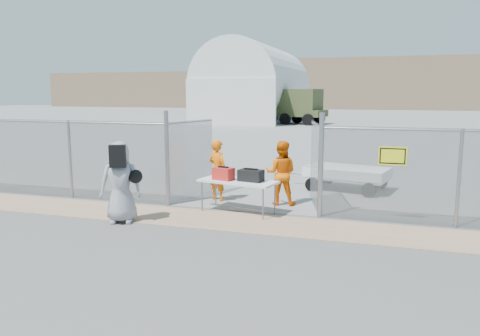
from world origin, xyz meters
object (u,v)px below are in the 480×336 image
(folding_table, at_px, (238,196))
(utility_trailer, at_px, (347,178))
(security_worker_right, at_px, (281,173))
(visitor, at_px, (121,182))
(security_worker_left, at_px, (218,170))

(folding_table, xyz_separation_m, utility_trailer, (2.36, 3.57, -0.03))
(security_worker_right, height_order, utility_trailer, security_worker_right)
(visitor, height_order, utility_trailer, visitor)
(security_worker_right, relative_size, visitor, 0.91)
(visitor, distance_m, utility_trailer, 7.00)
(security_worker_left, relative_size, visitor, 0.90)
(folding_table, xyz_separation_m, visitor, (-2.30, -1.62, 0.53))
(security_worker_left, xyz_separation_m, security_worker_right, (1.77, 0.02, 0.01))
(security_worker_left, bearing_deg, security_worker_right, -156.18)
(folding_table, bearing_deg, security_worker_right, 65.74)
(security_worker_left, relative_size, security_worker_right, 0.98)
(security_worker_left, relative_size, utility_trailer, 0.54)
(security_worker_left, distance_m, utility_trailer, 4.14)
(security_worker_right, distance_m, visitor, 4.18)
(folding_table, height_order, security_worker_right, security_worker_right)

